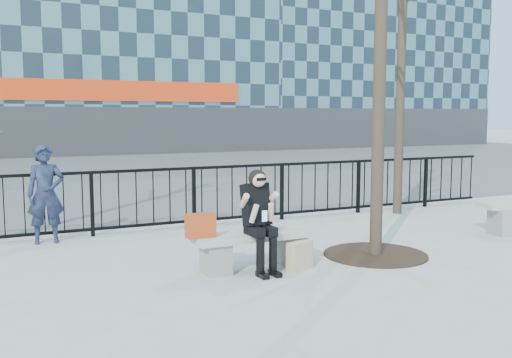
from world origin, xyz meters
name	(u,v)px	position (x,y,z in m)	size (l,w,h in m)	color
ground	(255,269)	(0.00, 0.00, 0.00)	(120.00, 120.00, 0.00)	#969791
street_surface	(82,170)	(0.00, 15.00, 0.00)	(60.00, 23.00, 0.01)	#474747
railing	(183,198)	(0.00, 3.00, 0.55)	(14.00, 0.06, 1.10)	black
tree_grate	(375,254)	(1.90, -0.10, 0.01)	(1.50, 1.50, 0.02)	black
bench_main	(255,246)	(0.00, 0.00, 0.30)	(1.65, 0.46, 0.49)	slate
seated_woman	(260,221)	(0.00, -0.16, 0.67)	(0.50, 0.64, 1.34)	black
handbag	(200,226)	(-0.75, 0.02, 0.64)	(0.37, 0.17, 0.30)	#AA3714
shopping_bag	(300,256)	(0.52, -0.30, 0.19)	(0.40, 0.15, 0.38)	beige
standing_man	(46,194)	(-2.34, 2.80, 0.79)	(0.57, 0.38, 1.57)	black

